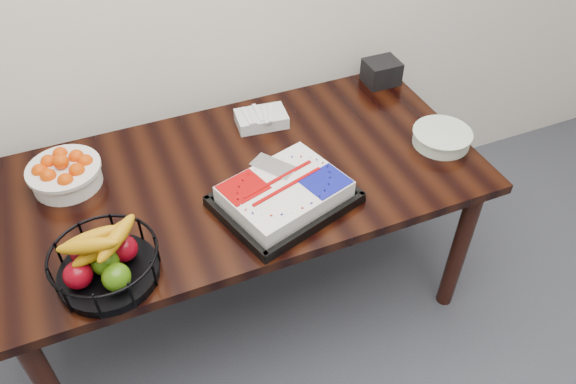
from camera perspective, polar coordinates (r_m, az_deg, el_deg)
name	(u,v)px	position (r m, az deg, el deg)	size (l,w,h in m)	color
table	(241,191)	(2.16, -4.81, 0.14)	(1.80, 0.90, 0.75)	black
cake_tray	(285,194)	(1.95, -0.35, -0.24)	(0.54, 0.47, 0.09)	black
tangerine_bowl	(64,169)	(2.16, -21.84, 2.20)	(0.26, 0.26, 0.17)	white
fruit_basket	(105,262)	(1.79, -18.09, -6.73)	(0.33, 0.33, 0.17)	black
plate_stack	(442,138)	(2.30, 15.34, 5.36)	(0.23, 0.23, 0.06)	white
fork_bag	(261,118)	(2.32, -2.73, 7.51)	(0.22, 0.15, 0.06)	silver
napkin_box	(381,72)	(2.61, 9.47, 11.94)	(0.15, 0.13, 0.11)	black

